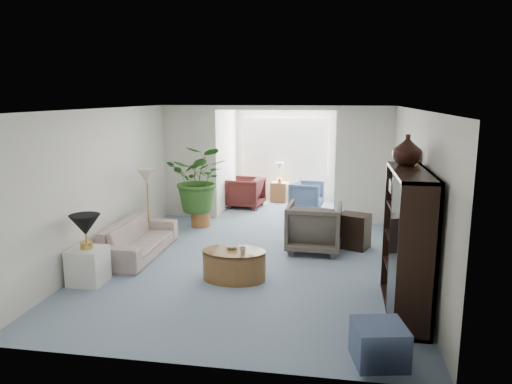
% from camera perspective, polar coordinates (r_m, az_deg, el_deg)
% --- Properties ---
extents(floor, '(6.00, 6.00, 0.00)m').
position_cam_1_polar(floor, '(7.92, -0.73, -8.68)').
color(floor, '#889DB4').
rests_on(floor, ground).
extents(sunroom_floor, '(2.60, 2.60, 0.00)m').
position_cam_1_polar(sunroom_floor, '(11.81, 2.82, -1.97)').
color(sunroom_floor, '#889DB4').
rests_on(sunroom_floor, ground).
extents(back_pier_left, '(1.20, 0.12, 2.50)m').
position_cam_1_polar(back_pier_left, '(10.91, -7.78, 3.52)').
color(back_pier_left, white).
rests_on(back_pier_left, ground).
extents(back_pier_right, '(1.20, 0.12, 2.50)m').
position_cam_1_polar(back_pier_right, '(10.44, 12.59, 3.01)').
color(back_pier_right, white).
rests_on(back_pier_right, ground).
extents(back_header, '(2.60, 0.12, 0.10)m').
position_cam_1_polar(back_header, '(10.41, 2.23, 9.88)').
color(back_header, white).
rests_on(back_header, back_pier_left).
extents(window_pane, '(2.20, 0.02, 1.50)m').
position_cam_1_polar(window_pane, '(12.64, 3.46, 5.34)').
color(window_pane, white).
extents(window_blinds, '(2.20, 0.02, 1.50)m').
position_cam_1_polar(window_blinds, '(12.61, 3.45, 5.32)').
color(window_blinds, white).
extents(framed_picture, '(0.04, 0.50, 0.40)m').
position_cam_1_polar(framed_picture, '(7.38, 18.27, 2.91)').
color(framed_picture, beige).
extents(sofa, '(0.78, 1.98, 0.58)m').
position_cam_1_polar(sofa, '(8.60, -13.72, -5.35)').
color(sofa, beige).
rests_on(sofa, ground).
extents(end_table, '(0.48, 0.48, 0.53)m').
position_cam_1_polar(end_table, '(7.54, -19.18, -8.22)').
color(end_table, white).
rests_on(end_table, ground).
extents(table_lamp, '(0.44, 0.44, 0.30)m').
position_cam_1_polar(table_lamp, '(7.37, -19.48, -3.69)').
color(table_lamp, black).
rests_on(table_lamp, end_table).
extents(floor_lamp, '(0.36, 0.36, 0.28)m').
position_cam_1_polar(floor_lamp, '(9.13, -12.76, 1.84)').
color(floor_lamp, beige).
rests_on(floor_lamp, ground).
extents(coffee_table, '(1.00, 1.00, 0.45)m').
position_cam_1_polar(coffee_table, '(7.29, -2.59, -8.58)').
color(coffee_table, brown).
rests_on(coffee_table, ground).
extents(coffee_bowl, '(0.21, 0.21, 0.05)m').
position_cam_1_polar(coffee_bowl, '(7.32, -2.83, -6.46)').
color(coffee_bowl, silver).
rests_on(coffee_bowl, coffee_table).
extents(coffee_cup, '(0.10, 0.10, 0.09)m').
position_cam_1_polar(coffee_cup, '(7.08, -1.59, -6.87)').
color(coffee_cup, '#BCB4A5').
rests_on(coffee_cup, coffee_table).
extents(wingback_chair, '(0.96, 0.99, 0.87)m').
position_cam_1_polar(wingback_chair, '(8.58, 6.85, -4.13)').
color(wingback_chair, '#5A5347').
rests_on(wingback_chair, ground).
extents(side_table_dark, '(0.64, 0.58, 0.62)m').
position_cam_1_polar(side_table_dark, '(8.90, 11.44, -4.52)').
color(side_table_dark, black).
rests_on(side_table_dark, ground).
extents(entertainment_cabinet, '(0.44, 1.63, 1.82)m').
position_cam_1_polar(entertainment_cabinet, '(6.31, 17.39, -5.75)').
color(entertainment_cabinet, black).
rests_on(entertainment_cabinet, ground).
extents(cabinet_urn, '(0.38, 0.38, 0.40)m').
position_cam_1_polar(cabinet_urn, '(6.59, 17.39, 4.77)').
color(cabinet_urn, black).
rests_on(cabinet_urn, entertainment_cabinet).
extents(ottoman, '(0.61, 0.61, 0.41)m').
position_cam_1_polar(ottoman, '(5.35, 14.30, -16.90)').
color(ottoman, slate).
rests_on(ottoman, ground).
extents(plant_pot, '(0.40, 0.40, 0.32)m').
position_cam_1_polar(plant_pot, '(10.26, -6.54, -3.14)').
color(plant_pot, '#A25F2F').
rests_on(plant_pot, ground).
extents(house_plant, '(1.25, 1.09, 1.39)m').
position_cam_1_polar(house_plant, '(10.09, -6.65, 1.58)').
color(house_plant, '#305F20').
rests_on(house_plant, plant_pot).
extents(sunroom_chair_blue, '(0.84, 0.82, 0.68)m').
position_cam_1_polar(sunroom_chair_blue, '(11.72, 6.00, -0.43)').
color(sunroom_chair_blue, slate).
rests_on(sunroom_chair_blue, ground).
extents(sunroom_chair_maroon, '(0.92, 0.90, 0.74)m').
position_cam_1_polar(sunroom_chair_maroon, '(11.89, -1.23, -0.04)').
color(sunroom_chair_maroon, '#511C1B').
rests_on(sunroom_chair_maroon, ground).
extents(sunroom_table, '(0.46, 0.38, 0.51)m').
position_cam_1_polar(sunroom_table, '(12.53, 2.79, -0.00)').
color(sunroom_table, brown).
rests_on(sunroom_table, ground).
extents(shelf_clutter, '(0.30, 1.06, 0.61)m').
position_cam_1_polar(shelf_clutter, '(6.16, 17.23, -1.51)').
color(shelf_clutter, '#2D2823').
rests_on(shelf_clutter, entertainment_cabinet).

